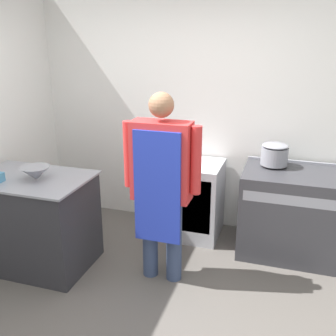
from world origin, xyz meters
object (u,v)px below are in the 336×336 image
at_px(stove, 292,213).
at_px(person_cook, 161,178).
at_px(mixing_bowl, 36,173).
at_px(stock_pot, 275,154).
at_px(fridge_unit, 191,199).

bearing_deg(stove, person_cook, -143.61).
relative_size(mixing_bowl, stock_pot, 0.99).
distance_m(stove, mixing_bowl, 2.51).
distance_m(fridge_unit, person_cook, 1.06).
bearing_deg(mixing_bowl, stove, 23.71).
height_order(fridge_unit, mixing_bowl, mixing_bowl).
relative_size(stove, mixing_bowl, 3.78).
bearing_deg(person_cook, stove, 36.39).
relative_size(person_cook, mixing_bowl, 6.42).
bearing_deg(stove, stock_pot, 151.47).
distance_m(stove, fridge_unit, 1.07).
bearing_deg(fridge_unit, stock_pot, 2.68).
bearing_deg(mixing_bowl, stock_pot, 28.78).
bearing_deg(person_cook, stock_pot, 46.80).
xyz_separation_m(person_cook, mixing_bowl, (-1.14, -0.17, -0.02)).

